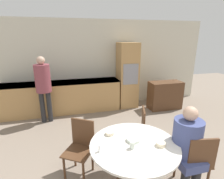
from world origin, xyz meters
TOP-DOWN VIEW (x-y plane):
  - wall_back at (0.00, 4.72)m, footprint 7.03×0.05m
  - kitchen_counter at (-1.05, 4.38)m, footprint 3.23×0.60m
  - oven_unit at (0.89, 4.39)m, footprint 0.57×0.59m
  - sideboard at (1.93, 3.89)m, footprint 0.97×0.45m
  - dining_table at (-0.07, 1.33)m, footprint 1.19×1.19m
  - chair_near_right at (0.76, 1.11)m, footprint 0.46×0.46m
  - chair_far_left at (-0.75, 1.86)m, footprint 0.55×0.55m
  - chair_far_right at (0.31, 2.10)m, footprint 0.51×0.51m
  - person_seated at (0.65, 1.19)m, footprint 0.39×0.46m
  - person_standing at (-1.46, 3.86)m, footprint 0.37×0.37m
  - cup at (-0.13, 1.25)m, footprint 0.06×0.06m
  - bowl_near at (-0.33, 1.64)m, footprint 0.13×0.13m
  - bowl_centre at (-0.06, 1.41)m, footprint 0.19×0.19m
  - bowl_far at (0.25, 1.21)m, footprint 0.12×0.12m
  - salt_shaker at (-0.55, 1.29)m, footprint 0.03×0.03m

SIDE VIEW (x-z plane):
  - sideboard at x=1.93m, z-range 0.00..0.83m
  - kitchen_counter at x=-1.05m, z-range 0.01..0.91m
  - chair_near_right at x=0.76m, z-range 0.05..0.93m
  - chair_far_left at x=-0.75m, z-range 0.05..0.93m
  - chair_far_right at x=0.31m, z-range 0.05..0.93m
  - dining_table at x=-0.07m, z-range 0.13..0.87m
  - person_seated at x=0.65m, z-range 0.08..1.33m
  - bowl_centre at x=-0.06m, z-range 0.74..0.78m
  - bowl_near at x=-0.33m, z-range 0.74..0.78m
  - bowl_far at x=0.25m, z-range 0.74..0.79m
  - salt_shaker at x=-0.55m, z-range 0.74..0.82m
  - cup at x=-0.13m, z-range 0.74..0.83m
  - oven_unit at x=0.89m, z-range 0.00..1.95m
  - person_standing at x=-1.46m, z-range 0.20..1.87m
  - wall_back at x=0.00m, z-range 0.00..2.60m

